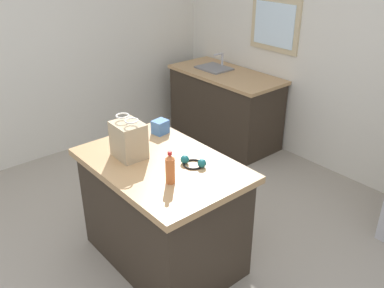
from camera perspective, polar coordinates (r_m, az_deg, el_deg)
ground at (r=3.56m, az=-4.69°, el=-15.96°), size 5.88×5.88×0.00m
back_wall at (r=4.63m, az=20.31°, el=10.80°), size 4.84×0.13×2.52m
left_wall at (r=4.96m, az=-22.30°, el=11.39°), size 0.10×4.90×2.52m
kitchen_island at (r=3.35m, az=-3.97°, el=-9.07°), size 1.27×0.86×0.90m
sink_counter at (r=5.35m, az=4.41°, el=5.20°), size 1.46×0.67×1.07m
shopping_bag at (r=3.15m, az=-8.58°, el=0.59°), size 0.25×0.21×0.32m
small_box at (r=3.53m, az=-4.31°, el=2.33°), size 0.12×0.14×0.12m
bottle at (r=2.80m, az=-2.97°, el=-3.37°), size 0.06×0.06×0.24m
ear_defenders at (r=3.05m, az=0.17°, el=-2.51°), size 0.20×0.20×0.06m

